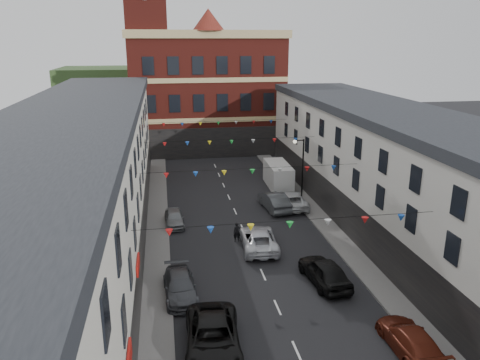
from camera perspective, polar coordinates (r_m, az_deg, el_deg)
ground at (r=31.53m, az=2.82°, el=-11.45°), size 160.00×160.00×0.00m
pavement_left at (r=32.69m, az=-10.05°, el=-10.47°), size 1.80×64.00×0.15m
pavement_right at (r=35.15m, az=13.31°, el=-8.66°), size 1.80×64.00×0.15m
terrace_left at (r=30.25m, az=-19.86°, el=-2.67°), size 8.40×56.00×10.70m
terrace_right at (r=34.78m, az=21.92°, el=-1.27°), size 8.40×56.00×9.70m
civic_building at (r=65.69m, az=-4.17°, el=10.84°), size 20.60×13.30×18.50m
clock_tower at (r=62.13m, az=-11.23°, el=16.52°), size 5.60×5.60×30.00m
distant_hill at (r=89.69m, az=-8.19°, el=10.30°), size 40.00×14.00×10.00m
street_lamp at (r=44.39m, az=7.37°, el=2.30°), size 1.10×0.36×6.00m
car_left_c at (r=24.35m, az=-3.32°, el=-18.64°), size 3.07×5.98×1.62m
car_left_d at (r=29.03m, az=-7.31°, el=-12.73°), size 2.10×4.72×1.35m
car_left_e at (r=39.42m, az=-8.02°, el=-4.59°), size 1.68×3.85×1.29m
car_right_c at (r=25.78m, az=20.06°, el=-17.85°), size 1.94×4.76×1.38m
car_right_d at (r=30.59m, az=10.27°, el=-10.91°), size 2.49×5.04×1.65m
car_right_e at (r=42.62m, az=4.20°, el=-2.57°), size 2.20×5.06×1.62m
car_right_f at (r=43.36m, az=6.25°, el=-2.41°), size 2.51×5.22×1.43m
moving_car at (r=34.87m, az=2.28°, el=-7.17°), size 2.83×5.57×1.51m
white_van at (r=49.13m, az=4.67°, el=0.58°), size 2.25×5.62×2.47m
pedestrian at (r=35.90m, az=-0.37°, el=-6.40°), size 0.60×0.43×1.54m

